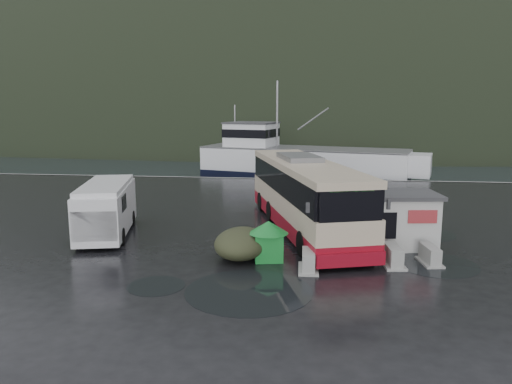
# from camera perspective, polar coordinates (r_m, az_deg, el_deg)

# --- Properties ---
(ground) EXTENTS (160.00, 160.00, 0.00)m
(ground) POSITION_cam_1_polar(r_m,az_deg,el_deg) (22.48, -1.35, -6.17)
(ground) COLOR black
(ground) RESTS_ON ground
(harbor_water) EXTENTS (300.00, 180.00, 0.02)m
(harbor_water) POSITION_cam_1_polar(r_m,az_deg,el_deg) (131.55, 5.31, 7.43)
(harbor_water) COLOR black
(harbor_water) RESTS_ON ground
(quay_edge) EXTENTS (160.00, 0.60, 1.50)m
(quay_edge) POSITION_cam_1_polar(r_m,az_deg,el_deg) (41.95, 2.41, 1.52)
(quay_edge) COLOR #999993
(quay_edge) RESTS_ON ground
(headland) EXTENTS (780.00, 540.00, 570.00)m
(headland) POSITION_cam_1_polar(r_m,az_deg,el_deg) (271.52, 8.15, 8.80)
(headland) COLOR black
(headland) RESTS_ON ground
(coach_bus) EXTENTS (6.89, 13.48, 3.71)m
(coach_bus) POSITION_cam_1_polar(r_m,az_deg,el_deg) (25.41, 5.49, -4.28)
(coach_bus) COLOR #C7B396
(coach_bus) RESTS_ON ground
(white_van) EXTENTS (3.46, 6.47, 2.57)m
(white_van) POSITION_cam_1_polar(r_m,az_deg,el_deg) (25.36, -16.56, -4.70)
(white_van) COLOR silver
(white_van) RESTS_ON ground
(waste_bin_left) EXTENTS (1.20, 1.20, 1.55)m
(waste_bin_left) POSITION_cam_1_polar(r_m,az_deg,el_deg) (21.70, 9.74, -6.93)
(waste_bin_left) COLOR #167F2D
(waste_bin_left) RESTS_ON ground
(waste_bin_right) EXTENTS (1.34, 1.34, 1.62)m
(waste_bin_right) POSITION_cam_1_polar(r_m,az_deg,el_deg) (20.58, 1.42, -7.73)
(waste_bin_right) COLOR #167F2D
(waste_bin_right) RESTS_ON ground
(dome_tent) EXTENTS (2.26, 3.13, 1.21)m
(dome_tent) POSITION_cam_1_polar(r_m,az_deg,el_deg) (20.87, -1.69, -7.48)
(dome_tent) COLOR #333721
(dome_tent) RESTS_ON ground
(ticket_kiosk) EXTENTS (3.41, 2.76, 2.44)m
(ticket_kiosk) POSITION_cam_1_polar(r_m,az_deg,el_deg) (23.29, 16.08, -5.99)
(ticket_kiosk) COLOR beige
(ticket_kiosk) RESTS_ON ground
(jersey_barrier_a) EXTENTS (0.79, 1.53, 0.75)m
(jersey_barrier_a) POSITION_cam_1_polar(r_m,az_deg,el_deg) (19.45, 5.99, -8.87)
(jersey_barrier_a) COLOR #999993
(jersey_barrier_a) RESTS_ON ground
(jersey_barrier_b) EXTENTS (0.94, 1.65, 0.79)m
(jersey_barrier_b) POSITION_cam_1_polar(r_m,az_deg,el_deg) (20.63, 15.33, -8.06)
(jersey_barrier_b) COLOR #999993
(jersey_barrier_b) RESTS_ON ground
(jersey_barrier_c) EXTENTS (0.93, 1.53, 0.72)m
(jersey_barrier_c) POSITION_cam_1_polar(r_m,az_deg,el_deg) (21.27, 19.19, -7.72)
(jersey_barrier_c) COLOR #999993
(jersey_barrier_c) RESTS_ON ground
(fishing_trawler) EXTENTS (25.05, 11.58, 9.80)m
(fishing_trawler) POSITION_cam_1_polar(r_m,az_deg,el_deg) (50.76, 5.40, 3.01)
(fishing_trawler) COLOR silver
(fishing_trawler) RESTS_ON ground
(puddles) EXTENTS (13.37, 11.87, 0.01)m
(puddles) POSITION_cam_1_polar(r_m,az_deg,el_deg) (19.44, 8.45, -8.92)
(puddles) COLOR black
(puddles) RESTS_ON ground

